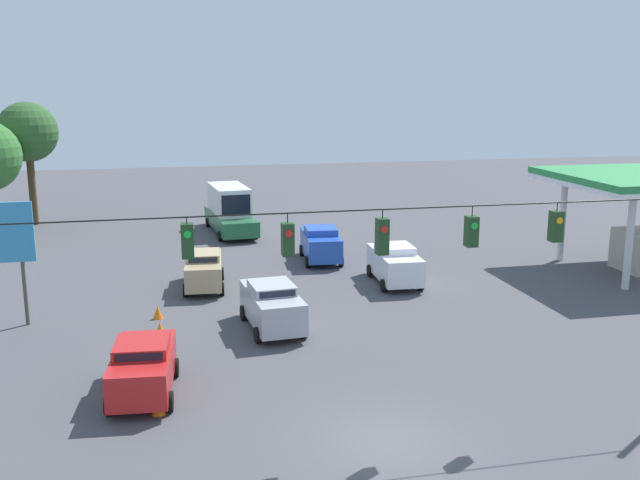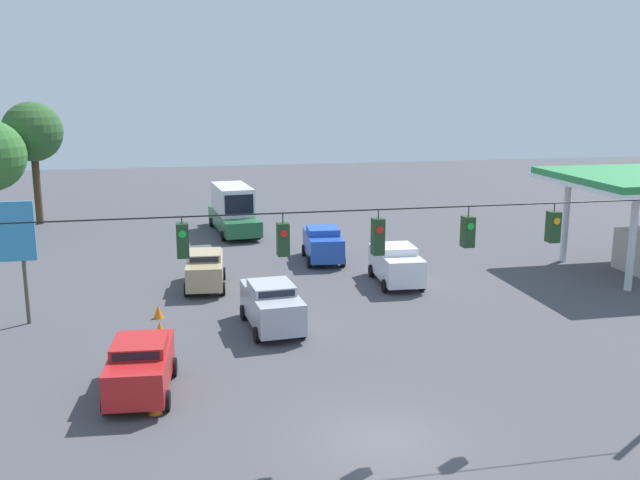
# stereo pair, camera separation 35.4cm
# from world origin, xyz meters

# --- Properties ---
(ground_plane) EXTENTS (140.00, 140.00, 0.00)m
(ground_plane) POSITION_xyz_m (0.00, 0.00, 0.00)
(ground_plane) COLOR #47474C
(overhead_signal_span) EXTENTS (21.51, 0.38, 7.08)m
(overhead_signal_span) POSITION_xyz_m (0.01, -0.92, 4.69)
(overhead_signal_span) COLOR #939399
(overhead_signal_span) RESTS_ON ground_plane
(sedan_white_oncoming_far) EXTENTS (2.25, 4.51, 1.98)m
(sedan_white_oncoming_far) POSITION_xyz_m (-5.32, -15.51, 1.03)
(sedan_white_oncoming_far) COLOR silver
(sedan_white_oncoming_far) RESTS_ON ground_plane
(sedan_red_parked_shoulder) EXTENTS (2.33, 4.30, 1.82)m
(sedan_red_parked_shoulder) POSITION_xyz_m (6.80, -4.70, 0.95)
(sedan_red_parked_shoulder) COLOR red
(sedan_red_parked_shoulder) RESTS_ON ground_plane
(sedan_blue_oncoming_deep) EXTENTS (2.34, 4.43, 1.95)m
(sedan_blue_oncoming_deep) POSITION_xyz_m (-2.69, -20.83, 1.02)
(sedan_blue_oncoming_deep) COLOR #234CB2
(sedan_blue_oncoming_deep) RESTS_ON ground_plane
(sedan_tan_withflow_far) EXTENTS (2.21, 4.45, 1.83)m
(sedan_tan_withflow_far) POSITION_xyz_m (4.12, -16.75, 0.96)
(sedan_tan_withflow_far) COLOR tan
(sedan_tan_withflow_far) RESTS_ON ground_plane
(box_truck_green_withflow_deep) EXTENTS (3.08, 7.66, 3.15)m
(box_truck_green_withflow_deep) POSITION_xyz_m (1.57, -30.01, 1.54)
(box_truck_green_withflow_deep) COLOR #236038
(box_truck_green_withflow_deep) RESTS_ON ground_plane
(sedan_silver_withflow_mid) EXTENTS (2.33, 4.58, 1.94)m
(sedan_silver_withflow_mid) POSITION_xyz_m (1.76, -10.07, 1.01)
(sedan_silver_withflow_mid) COLOR #A8AAB2
(sedan_silver_withflow_mid) RESTS_ON ground_plane
(traffic_cone_nearest) EXTENTS (0.43, 0.43, 0.57)m
(traffic_cone_nearest) POSITION_xyz_m (6.34, -3.12, 0.29)
(traffic_cone_nearest) COLOR orange
(traffic_cone_nearest) RESTS_ON ground_plane
(traffic_cone_second) EXTENTS (0.43, 0.43, 0.57)m
(traffic_cone_second) POSITION_xyz_m (6.54, -5.28, 0.29)
(traffic_cone_second) COLOR orange
(traffic_cone_second) RESTS_ON ground_plane
(traffic_cone_third) EXTENTS (0.43, 0.43, 0.57)m
(traffic_cone_third) POSITION_xyz_m (6.38, -7.67, 0.29)
(traffic_cone_third) COLOR orange
(traffic_cone_third) RESTS_ON ground_plane
(traffic_cone_fourth) EXTENTS (0.43, 0.43, 0.57)m
(traffic_cone_fourth) POSITION_xyz_m (6.28, -10.18, 0.29)
(traffic_cone_fourth) COLOR orange
(traffic_cone_fourth) RESTS_ON ground_plane
(traffic_cone_fifth) EXTENTS (0.43, 0.43, 0.57)m
(traffic_cone_fifth) POSITION_xyz_m (6.37, -12.40, 0.29)
(traffic_cone_fifth) COLOR orange
(traffic_cone_fifth) RESTS_ON ground_plane
(tree_horizon_left) EXTENTS (4.18, 4.18, 8.67)m
(tree_horizon_left) POSITION_xyz_m (14.97, -35.74, 6.51)
(tree_horizon_left) COLOR #4C3823
(tree_horizon_left) RESTS_ON ground_plane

